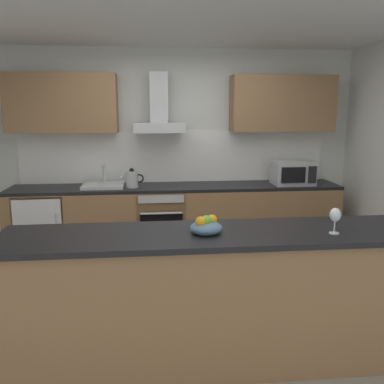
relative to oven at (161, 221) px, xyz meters
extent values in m
cube|color=gray|center=(0.20, -1.54, -0.47)|extent=(5.66, 4.76, 0.02)
cube|color=white|center=(0.20, -1.54, 2.15)|extent=(5.66, 4.76, 0.02)
cube|color=silver|center=(0.20, 0.41, 0.84)|extent=(5.66, 0.12, 2.60)
cube|color=white|center=(0.20, 0.33, 0.77)|extent=(3.96, 0.02, 0.66)
cube|color=olive|center=(0.20, 0.03, -0.03)|extent=(4.10, 0.60, 0.86)
cube|color=black|center=(0.20, 0.03, 0.42)|extent=(4.10, 0.60, 0.04)
cube|color=olive|center=(0.45, -2.30, 0.02)|extent=(3.11, 0.52, 0.96)
cube|color=black|center=(0.45, -2.30, 0.52)|extent=(3.21, 0.64, 0.04)
cube|color=olive|center=(-1.16, 0.18, 1.45)|extent=(1.31, 0.32, 0.70)
cube|color=olive|center=(1.57, 0.18, 1.45)|extent=(1.31, 0.32, 0.70)
cube|color=slate|center=(0.00, 0.01, 0.00)|extent=(0.60, 0.56, 0.80)
cube|color=black|center=(0.00, -0.29, -0.06)|extent=(0.50, 0.02, 0.48)
cube|color=#B7BABC|center=(0.00, -0.29, 0.34)|extent=(0.54, 0.02, 0.09)
cylinder|color=#B7BABC|center=(0.00, -0.32, 0.18)|extent=(0.49, 0.02, 0.02)
cube|color=white|center=(-1.43, 0.01, -0.04)|extent=(0.58, 0.56, 0.85)
cube|color=silver|center=(-1.43, -0.28, -0.04)|extent=(0.55, 0.02, 0.80)
cylinder|color=#B7BABC|center=(-1.21, -0.30, 0.01)|extent=(0.02, 0.02, 0.38)
cube|color=#B7BABC|center=(1.68, -0.02, 0.59)|extent=(0.50, 0.36, 0.30)
cube|color=black|center=(1.62, -0.21, 0.59)|extent=(0.30, 0.02, 0.19)
cube|color=black|center=(1.86, -0.21, 0.59)|extent=(0.10, 0.01, 0.21)
cube|color=silver|center=(-0.70, 0.01, 0.46)|extent=(0.50, 0.40, 0.04)
cylinder|color=#B7BABC|center=(-0.70, 0.13, 0.57)|extent=(0.03, 0.03, 0.26)
cylinder|color=#B7BABC|center=(-0.70, 0.05, 0.69)|extent=(0.03, 0.16, 0.03)
cylinder|color=#B7BABC|center=(-0.35, -0.03, 0.54)|extent=(0.15, 0.15, 0.20)
sphere|color=black|center=(-0.35, -0.03, 0.65)|extent=(0.06, 0.06, 0.06)
cone|color=#B7BABC|center=(-0.45, -0.03, 0.58)|extent=(0.09, 0.04, 0.07)
torus|color=black|center=(-0.26, -0.03, 0.55)|extent=(0.11, 0.02, 0.11)
cube|color=#B7BABC|center=(0.00, 0.11, 1.16)|extent=(0.62, 0.45, 0.12)
cube|color=#B7BABC|center=(0.00, 0.16, 1.52)|extent=(0.22, 0.22, 0.60)
cylinder|color=silver|center=(1.11, -2.41, 0.55)|extent=(0.07, 0.07, 0.01)
cylinder|color=silver|center=(1.11, -2.41, 0.59)|extent=(0.01, 0.01, 0.09)
ellipsoid|color=silver|center=(1.11, -2.41, 0.67)|extent=(0.08, 0.08, 0.10)
ellipsoid|color=slate|center=(0.25, -2.31, 0.58)|extent=(0.22, 0.22, 0.09)
sphere|color=orange|center=(0.21, -2.33, 0.63)|extent=(0.07, 0.07, 0.07)
sphere|color=orange|center=(0.30, -2.28, 0.62)|extent=(0.07, 0.07, 0.07)
sphere|color=#66B233|center=(0.25, -2.31, 0.63)|extent=(0.08, 0.08, 0.08)
camera|label=1|loc=(-0.11, -4.90, 1.35)|focal=37.50mm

